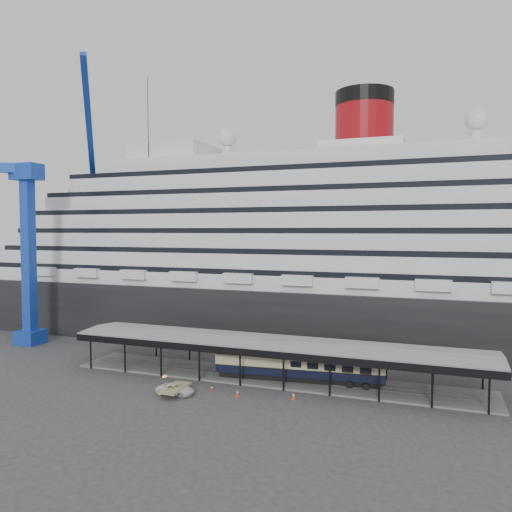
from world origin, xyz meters
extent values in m
plane|color=#313133|center=(0.00, 0.00, 0.00)|extent=(200.00, 200.00, 0.00)
cube|color=black|center=(0.00, 32.00, 5.00)|extent=(130.00, 30.00, 10.00)
cylinder|color=maroon|center=(8.00, 32.00, 37.40)|extent=(10.00, 10.00, 9.00)
cylinder|color=black|center=(8.00, 32.00, 42.65)|extent=(10.10, 10.10, 2.50)
sphere|color=silver|center=(-18.00, 32.00, 37.70)|extent=(3.60, 3.60, 3.60)
sphere|color=silver|center=(26.00, 32.00, 37.70)|extent=(3.60, 3.60, 3.60)
cube|color=slate|center=(0.00, 5.00, 0.12)|extent=(56.00, 8.00, 0.24)
cube|color=slate|center=(0.00, 4.28, 0.28)|extent=(54.00, 0.08, 0.10)
cube|color=slate|center=(0.00, 5.72, 0.28)|extent=(54.00, 0.08, 0.10)
cube|color=black|center=(0.00, 0.50, 4.45)|extent=(56.00, 0.18, 0.90)
cube|color=black|center=(0.00, 9.50, 4.45)|extent=(56.00, 0.18, 0.90)
cube|color=slate|center=(0.00, 5.00, 5.18)|extent=(56.00, 9.00, 0.24)
cube|color=#1842B9|center=(-46.00, 10.00, 1.20)|extent=(4.00, 4.00, 2.40)
cube|color=#1842B9|center=(-46.00, 10.00, 15.40)|extent=(1.80, 1.80, 26.00)
cube|color=#1842B9|center=(-46.00, 10.00, 29.80)|extent=(5.00, 3.20, 2.80)
cube|color=#1842B9|center=(-37.61, 15.88, 39.20)|extent=(12.92, 17.86, 16.80)
cube|color=#1842B9|center=(-48.87, 7.99, 30.40)|extent=(5.83, 4.75, 1.60)
cylinder|color=black|center=(-29.22, 21.75, 23.60)|extent=(0.12, 0.12, 47.21)
imported|color=white|center=(-8.92, -4.99, 0.64)|extent=(4.62, 2.18, 1.27)
cube|color=black|center=(3.72, 5.00, 0.59)|extent=(21.16, 4.52, 0.70)
cube|color=black|center=(3.72, 5.00, 1.49)|extent=(22.19, 5.02, 1.10)
cube|color=beige|center=(3.72, 5.00, 2.69)|extent=(22.20, 5.06, 1.30)
cube|color=black|center=(3.72, 5.00, 3.54)|extent=(22.19, 5.02, 0.40)
cube|color=red|center=(-5.37, -2.29, 0.01)|extent=(0.47, 0.47, 0.03)
cone|color=red|center=(-5.37, -2.29, 0.36)|extent=(0.39, 0.39, 0.69)
cylinder|color=white|center=(-5.37, -2.29, 0.43)|extent=(0.22, 0.22, 0.13)
cube|color=#F7350D|center=(-1.64, -3.02, 0.02)|extent=(0.46, 0.46, 0.03)
cone|color=#F7350D|center=(-1.64, -3.02, 0.42)|extent=(0.39, 0.39, 0.79)
cylinder|color=white|center=(-1.64, -3.02, 0.49)|extent=(0.25, 0.25, 0.15)
cube|color=#EA510D|center=(4.94, -1.72, 0.02)|extent=(0.44, 0.44, 0.03)
cone|color=#EA510D|center=(4.94, -1.72, 0.42)|extent=(0.37, 0.37, 0.79)
cylinder|color=white|center=(4.94, -1.72, 0.49)|extent=(0.25, 0.25, 0.15)
camera|label=1|loc=(20.63, -57.20, 19.87)|focal=35.00mm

